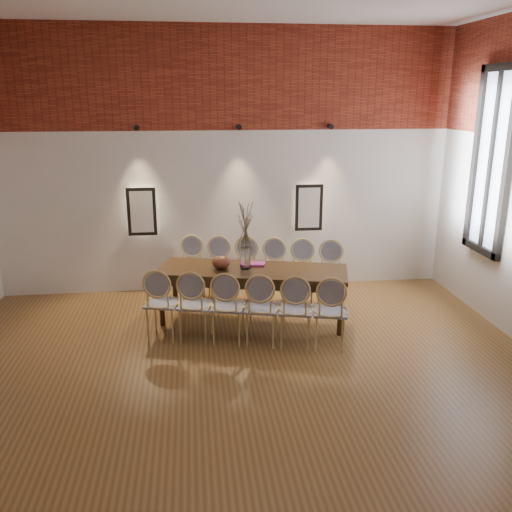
{
  "coord_description": "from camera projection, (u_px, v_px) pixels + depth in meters",
  "views": [
    {
      "loc": [
        -0.54,
        -4.83,
        3.0
      ],
      "look_at": [
        0.25,
        1.69,
        1.05
      ],
      "focal_mm": 38.0,
      "sensor_mm": 36.0,
      "label": 1
    }
  ],
  "objects": [
    {
      "name": "chair_far_a",
      "position": [
        190.0,
        270.0,
        8.19
      ],
      "size": [
        0.54,
        0.54,
        0.94
      ],
      "primitive_type": null,
      "rotation": [
        0.0,
        0.0,
        2.89
      ],
      "color": "tan",
      "rests_on": "floor"
    },
    {
      "name": "bowl",
      "position": [
        221.0,
        262.0,
        7.3
      ],
      "size": [
        0.24,
        0.24,
        0.18
      ],
      "primitive_type": "ellipsoid",
      "color": "#5C2A1A",
      "rests_on": "dining_table"
    },
    {
      "name": "window_frame",
      "position": [
        491.0,
        162.0,
        7.2
      ],
      "size": [
        0.08,
        0.9,
        2.5
      ],
      "primitive_type": "cube",
      "color": "black",
      "rests_on": "wall_right"
    },
    {
      "name": "chair_near_b",
      "position": [
        195.0,
        305.0,
        6.83
      ],
      "size": [
        0.54,
        0.54,
        0.94
      ],
      "primitive_type": null,
      "rotation": [
        0.0,
        0.0,
        -0.25
      ],
      "color": "tan",
      "rests_on": "floor"
    },
    {
      "name": "chair_far_d",
      "position": [
        273.0,
        273.0,
        8.03
      ],
      "size": [
        0.54,
        0.54,
        0.94
      ],
      "primitive_type": null,
      "rotation": [
        0.0,
        0.0,
        2.89
      ],
      "color": "tan",
      "rests_on": "floor"
    },
    {
      "name": "floor",
      "position": [
        252.0,
        403.0,
        5.52
      ],
      "size": [
        7.0,
        7.0,
        0.02
      ],
      "primitive_type": "cube",
      "color": "brown",
      "rests_on": "ground"
    },
    {
      "name": "dried_branches",
      "position": [
        245.0,
        226.0,
        7.16
      ],
      "size": [
        0.5,
        0.5,
        0.7
      ],
      "primitive_type": null,
      "color": "brown",
      "rests_on": "vase"
    },
    {
      "name": "spot_fixture_left",
      "position": [
        137.0,
        128.0,
        7.9
      ],
      "size": [
        0.08,
        0.1,
        0.08
      ],
      "primitive_type": "cylinder",
      "rotation": [
        1.57,
        0.0,
        0.0
      ],
      "color": "black",
      "rests_on": "wall_back"
    },
    {
      "name": "chair_far_b",
      "position": [
        217.0,
        271.0,
        8.13
      ],
      "size": [
        0.54,
        0.54,
        0.94
      ],
      "primitive_type": null,
      "rotation": [
        0.0,
        0.0,
        2.89
      ],
      "color": "tan",
      "rests_on": "floor"
    },
    {
      "name": "brick_band_back",
      "position": [
        224.0,
        78.0,
        7.9
      ],
      "size": [
        7.0,
        0.02,
        1.5
      ],
      "primitive_type": "cube",
      "color": "maroon",
      "rests_on": "ground"
    },
    {
      "name": "chair_near_f",
      "position": [
        330.0,
        311.0,
        6.62
      ],
      "size": [
        0.54,
        0.54,
        0.94
      ],
      "primitive_type": null,
      "rotation": [
        0.0,
        0.0,
        -0.25
      ],
      "color": "tan",
      "rests_on": "floor"
    },
    {
      "name": "chair_near_d",
      "position": [
        262.0,
        308.0,
        6.72
      ],
      "size": [
        0.54,
        0.54,
        0.94
      ],
      "primitive_type": null,
      "rotation": [
        0.0,
        0.0,
        -0.25
      ],
      "color": "tan",
      "rests_on": "floor"
    },
    {
      "name": "spot_fixture_right",
      "position": [
        331.0,
        126.0,
        8.23
      ],
      "size": [
        0.08,
        0.1,
        0.08
      ],
      "primitive_type": "cylinder",
      "rotation": [
        1.57,
        0.0,
        0.0
      ],
      "color": "black",
      "rests_on": "wall_back"
    },
    {
      "name": "wall_back",
      "position": [
        226.0,
        163.0,
        8.33
      ],
      "size": [
        7.0,
        0.1,
        4.0
      ],
      "primitive_type": "cube",
      "color": "silver",
      "rests_on": "ground"
    },
    {
      "name": "dining_table",
      "position": [
        253.0,
        295.0,
        7.43
      ],
      "size": [
        2.66,
        1.42,
        0.75
      ],
      "primitive_type": "cube",
      "rotation": [
        0.0,
        0.0,
        -0.25
      ],
      "color": "#331F0D",
      "rests_on": "floor"
    },
    {
      "name": "window_glass",
      "position": [
        492.0,
        162.0,
        7.21
      ],
      "size": [
        0.02,
        0.78,
        2.38
      ],
      "primitive_type": "cube",
      "color": "silver",
      "rests_on": "wall_right"
    },
    {
      "name": "chair_near_a",
      "position": [
        163.0,
        303.0,
        6.88
      ],
      "size": [
        0.54,
        0.54,
        0.94
      ],
      "primitive_type": null,
      "rotation": [
        0.0,
        0.0,
        -0.25
      ],
      "color": "tan",
      "rests_on": "floor"
    },
    {
      "name": "niche_right",
      "position": [
        308.0,
        207.0,
        8.58
      ],
      "size": [
        0.36,
        0.06,
        0.66
      ],
      "primitive_type": "cube",
      "color": "#FFEAC6",
      "rests_on": "wall_back"
    },
    {
      "name": "chair_near_e",
      "position": [
        296.0,
        310.0,
        6.67
      ],
      "size": [
        0.54,
        0.54,
        0.94
      ],
      "primitive_type": null,
      "rotation": [
        0.0,
        0.0,
        -0.25
      ],
      "color": "tan",
      "rests_on": "floor"
    },
    {
      "name": "wall_front",
      "position": [
        388.0,
        455.0,
        1.57
      ],
      "size": [
        7.0,
        0.1,
        4.0
      ],
      "primitive_type": "cube",
      "color": "silver",
      "rests_on": "ground"
    },
    {
      "name": "chair_far_f",
      "position": [
        330.0,
        276.0,
        7.92
      ],
      "size": [
        0.54,
        0.54,
        0.94
      ],
      "primitive_type": null,
      "rotation": [
        0.0,
        0.0,
        2.89
      ],
      "color": "tan",
      "rests_on": "floor"
    },
    {
      "name": "chair_far_e",
      "position": [
        301.0,
        274.0,
        7.98
      ],
      "size": [
        0.54,
        0.54,
        0.94
      ],
      "primitive_type": null,
      "rotation": [
        0.0,
        0.0,
        2.89
      ],
      "color": "tan",
      "rests_on": "floor"
    },
    {
      "name": "spot_fixture_mid",
      "position": [
        239.0,
        127.0,
        8.07
      ],
      "size": [
        0.08,
        0.1,
        0.08
      ],
      "primitive_type": "cylinder",
      "rotation": [
        1.57,
        0.0,
        0.0
      ],
      "color": "black",
      "rests_on": "wall_back"
    },
    {
      "name": "vase",
      "position": [
        245.0,
        258.0,
        7.29
      ],
      "size": [
        0.14,
        0.14,
        0.3
      ],
      "primitive_type": "cylinder",
      "color": "silver",
      "rests_on": "dining_table"
    },
    {
      "name": "chair_near_c",
      "position": [
        228.0,
        306.0,
        6.77
      ],
      "size": [
        0.54,
        0.54,
        0.94
      ],
      "primitive_type": null,
      "rotation": [
        0.0,
        0.0,
        -0.25
      ],
      "color": "tan",
      "rests_on": "floor"
    },
    {
      "name": "book",
      "position": [
        255.0,
        264.0,
        7.49
      ],
      "size": [
        0.3,
        0.24,
        0.03
      ],
      "primitive_type": "cube",
      "rotation": [
        0.0,
        0.0,
        -0.25
      ],
      "color": "#942777",
      "rests_on": "dining_table"
    },
    {
      "name": "niche_left",
      "position": [
        142.0,
        211.0,
        8.28
      ],
      "size": [
        0.36,
        0.06,
        0.66
      ],
      "primitive_type": "cube",
      "color": "#FFEAC6",
      "rests_on": "wall_back"
    },
    {
      "name": "chair_far_c",
      "position": [
        245.0,
        272.0,
        8.08
      ],
      "size": [
        0.54,
        0.54,
        0.94
      ],
      "primitive_type": null,
      "rotation": [
        0.0,
        0.0,
        2.89
      ],
      "color": "tan",
      "rests_on": "floor"
    },
    {
      "name": "window_mullion",
      "position": [
        491.0,
        162.0,
        7.2
      ],
      "size": [
        0.06,
        0.06,
        2.4
      ],
      "primitive_type": "cube",
      "color": "black",
      "rests_on": "wall_right"
    }
  ]
}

